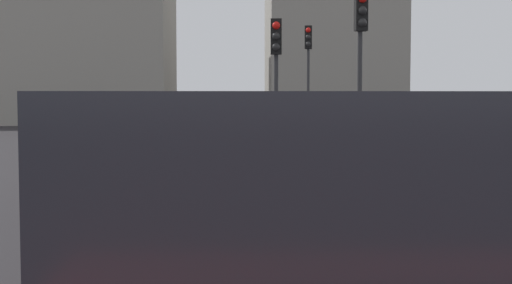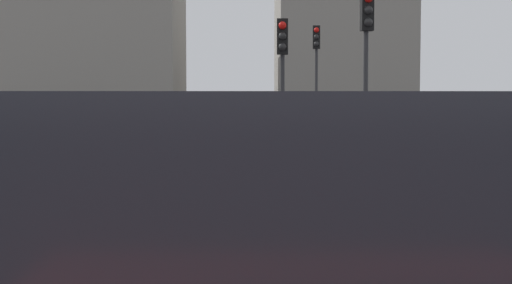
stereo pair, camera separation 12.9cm
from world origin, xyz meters
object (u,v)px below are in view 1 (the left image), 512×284
object	(u,v)px
traffic_light_far_left	(308,58)
car_red_second	(296,284)
car_grey_lead	(245,151)
traffic_light_near_left	(276,58)
traffic_light_near_right	(361,41)

from	to	relation	value
traffic_light_far_left	car_red_second	bearing A→B (deg)	1.51
car_grey_lead	traffic_light_far_left	world-z (taller)	traffic_light_far_left
car_grey_lead	car_red_second	bearing A→B (deg)	179.08
car_grey_lead	car_red_second	distance (m)	7.70
car_grey_lead	traffic_light_near_left	size ratio (longest dim) A/B	1.35
traffic_light_near_left	car_red_second	bearing A→B (deg)	0.84
car_red_second	traffic_light_near_left	xyz separation A→B (m)	(15.08, -0.78, 1.83)
traffic_light_near_right	traffic_light_far_left	xyz separation A→B (m)	(11.65, -0.00, 0.28)
car_grey_lead	traffic_light_near_left	world-z (taller)	traffic_light_near_left
traffic_light_near_left	traffic_light_far_left	bearing A→B (deg)	173.20
car_grey_lead	traffic_light_near_right	xyz separation A→B (m)	(5.45, -2.71, 2.11)
car_grey_lead	traffic_light_near_right	size ratio (longest dim) A/B	1.21
car_grey_lead	traffic_light_near_right	bearing A→B (deg)	-28.30
car_red_second	traffic_light_near_left	bearing A→B (deg)	-2.70
car_grey_lead	car_red_second	xyz separation A→B (m)	(-7.70, -0.12, -0.01)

